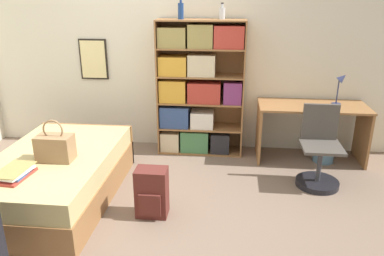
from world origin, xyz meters
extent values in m
plane|color=#756051|center=(0.00, 0.00, 0.00)|extent=(14.00, 14.00, 0.00)
cube|color=beige|center=(0.00, 1.60, 1.30)|extent=(10.00, 0.06, 2.60)
cube|color=black|center=(-0.74, 1.56, 1.16)|extent=(0.37, 0.02, 0.53)
cube|color=beige|center=(-0.74, 1.55, 1.16)|extent=(0.33, 0.01, 0.49)
cube|color=olive|center=(-0.65, 0.00, 0.14)|extent=(1.11, 1.83, 0.29)
cube|color=tan|center=(-0.65, 0.00, 0.39)|extent=(1.08, 1.80, 0.20)
cube|color=olive|center=(-0.65, 0.89, 0.24)|extent=(1.11, 0.04, 0.49)
cube|color=#93704C|center=(-0.55, -0.12, 0.61)|extent=(0.33, 0.20, 0.25)
torus|color=#93704C|center=(-0.55, -0.12, 0.79)|extent=(0.20, 0.02, 0.20)
cube|color=#B2382D|center=(-0.74, -0.50, 0.50)|extent=(0.23, 0.36, 0.02)
cube|color=#334C84|center=(-0.76, -0.50, 0.52)|extent=(0.23, 0.26, 0.02)
cube|color=silver|center=(-0.74, -0.51, 0.54)|extent=(0.25, 0.33, 0.02)
cube|color=#99894C|center=(-0.76, -0.49, 0.55)|extent=(0.24, 0.37, 0.01)
cube|color=olive|center=(0.17, 1.37, 0.85)|extent=(0.02, 0.36, 1.69)
cube|color=olive|center=(1.23, 1.37, 0.85)|extent=(0.02, 0.36, 1.69)
cube|color=olive|center=(0.70, 1.55, 0.85)|extent=(1.08, 0.01, 1.69)
cube|color=olive|center=(0.70, 1.37, 0.01)|extent=(1.04, 0.36, 0.02)
cube|color=olive|center=(0.70, 1.37, 0.34)|extent=(1.04, 0.36, 0.02)
cube|color=olive|center=(0.70, 1.37, 0.68)|extent=(1.04, 0.36, 0.02)
cube|color=olive|center=(0.70, 1.37, 1.01)|extent=(1.04, 0.36, 0.02)
cube|color=olive|center=(0.70, 1.37, 1.35)|extent=(1.04, 0.36, 0.02)
cube|color=olive|center=(0.70, 1.37, 1.68)|extent=(1.04, 0.36, 0.02)
cube|color=beige|center=(0.31, 1.36, 0.14)|extent=(0.24, 0.27, 0.25)
cube|color=#427A4C|center=(0.63, 1.36, 0.16)|extent=(0.36, 0.27, 0.28)
cube|color=#232328|center=(0.96, 1.36, 0.15)|extent=(0.24, 0.27, 0.26)
cube|color=#334C84|center=(0.37, 1.36, 0.48)|extent=(0.37, 0.27, 0.28)
cube|color=silver|center=(0.73, 1.36, 0.45)|extent=(0.29, 0.27, 0.21)
cube|color=gold|center=(0.35, 1.36, 0.82)|extent=(0.33, 0.27, 0.28)
cube|color=#B2382D|center=(0.75, 1.36, 0.81)|extent=(0.41, 0.27, 0.26)
cube|color=#7A336B|center=(1.10, 1.36, 0.82)|extent=(0.22, 0.27, 0.27)
cube|color=gold|center=(0.36, 1.36, 1.14)|extent=(0.34, 0.27, 0.23)
cube|color=beige|center=(0.71, 1.36, 1.15)|extent=(0.33, 0.27, 0.26)
cube|color=#99894C|center=(0.36, 1.36, 1.48)|extent=(0.34, 0.27, 0.24)
cube|color=#99894C|center=(0.70, 1.36, 1.50)|extent=(0.30, 0.27, 0.28)
cube|color=#B2382D|center=(1.03, 1.36, 1.49)|extent=(0.35, 0.27, 0.26)
cylinder|color=navy|center=(0.46, 1.35, 1.78)|extent=(0.07, 0.07, 0.18)
cylinder|color=navy|center=(0.46, 1.35, 1.90)|extent=(0.03, 0.03, 0.06)
cylinder|color=#B7BCC1|center=(0.94, 1.42, 1.76)|extent=(0.07, 0.07, 0.13)
cylinder|color=#B7BCC1|center=(0.94, 1.42, 1.84)|extent=(0.03, 0.03, 0.04)
cylinder|color=#232328|center=(0.94, 1.42, 1.87)|extent=(0.03, 0.03, 0.02)
cube|color=olive|center=(2.07, 1.26, 0.70)|extent=(1.30, 0.59, 0.02)
cube|color=olive|center=(1.45, 1.26, 0.34)|extent=(0.03, 0.55, 0.68)
cube|color=olive|center=(2.70, 1.26, 0.34)|extent=(0.03, 0.55, 0.68)
cylinder|color=navy|center=(2.35, 1.31, 0.72)|extent=(0.11, 0.11, 0.02)
cylinder|color=navy|center=(2.35, 1.31, 0.87)|extent=(0.02, 0.02, 0.29)
cone|color=navy|center=(2.39, 1.31, 1.04)|extent=(0.14, 0.09, 0.14)
cylinder|color=black|center=(2.05, 0.55, 0.03)|extent=(0.46, 0.46, 0.06)
cylinder|color=#333338|center=(2.05, 0.55, 0.22)|extent=(0.05, 0.05, 0.44)
cube|color=#47423D|center=(2.05, 0.55, 0.46)|extent=(0.42, 0.42, 0.03)
cube|color=#47423D|center=(2.05, 0.74, 0.67)|extent=(0.38, 0.04, 0.40)
cube|color=#56231E|center=(0.38, -0.20, 0.24)|extent=(0.29, 0.20, 0.47)
cube|color=#56231E|center=(0.38, -0.31, 0.17)|extent=(0.20, 0.03, 0.21)
cylinder|color=slate|center=(2.25, 1.20, 0.13)|extent=(0.25, 0.25, 0.26)
camera|label=1|loc=(1.07, -3.21, 1.99)|focal=35.00mm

